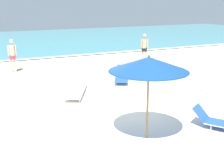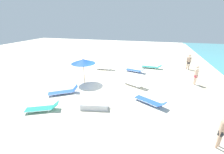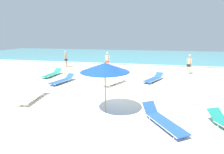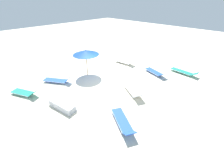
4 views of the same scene
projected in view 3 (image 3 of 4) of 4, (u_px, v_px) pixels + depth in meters
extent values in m
cube|color=beige|center=(118.00, 99.00, 9.84)|extent=(60.00, 60.00, 0.16)
cube|color=#B3A68B|center=(133.00, 68.00, 18.66)|extent=(57.00, 2.20, 0.00)
cube|color=#B3A68B|center=(64.00, 71.00, 17.12)|extent=(2.85, 1.49, 0.00)
cube|color=#B3A68B|center=(168.00, 72.00, 16.30)|extent=(2.57, 1.22, 0.00)
cube|color=teal|center=(139.00, 55.00, 29.33)|extent=(60.00, 18.95, 0.06)
cube|color=white|center=(135.00, 64.00, 20.36)|extent=(56.00, 0.44, 0.01)
cylinder|color=#9E7547|center=(105.00, 90.00, 7.72)|extent=(0.06, 0.06, 2.08)
cone|color=blue|center=(105.00, 67.00, 7.47)|extent=(2.14, 2.14, 0.39)
cylinder|color=#13359C|center=(105.00, 71.00, 7.52)|extent=(2.08, 2.08, 0.01)
sphere|color=#9E7547|center=(105.00, 62.00, 7.42)|extent=(0.07, 0.07, 0.07)
cube|color=white|center=(184.00, 98.00, 9.54)|extent=(0.92, 1.88, 0.03)
cube|color=silver|center=(184.00, 99.00, 9.55)|extent=(0.94, 1.92, 0.04)
cube|color=white|center=(184.00, 97.00, 9.50)|extent=(0.92, 1.88, 0.03)
cube|color=silver|center=(184.00, 97.00, 9.51)|extent=(0.94, 1.92, 0.04)
cube|color=white|center=(184.00, 96.00, 9.48)|extent=(0.92, 1.88, 0.03)
cube|color=silver|center=(184.00, 96.00, 9.48)|extent=(0.94, 1.92, 0.04)
cube|color=white|center=(184.00, 94.00, 9.47)|extent=(0.92, 1.88, 0.03)
cube|color=silver|center=(184.00, 94.00, 9.48)|extent=(0.94, 1.92, 0.04)
cube|color=white|center=(184.00, 92.00, 9.47)|extent=(0.92, 1.88, 0.03)
cube|color=silver|center=(184.00, 93.00, 9.47)|extent=(0.94, 1.92, 0.04)
cube|color=blue|center=(152.00, 80.00, 13.02)|extent=(1.40, 1.89, 0.03)
cylinder|color=silver|center=(148.00, 79.00, 13.21)|extent=(0.90, 1.62, 0.03)
cylinder|color=silver|center=(156.00, 80.00, 12.83)|extent=(0.90, 1.62, 0.03)
cube|color=blue|center=(159.00, 75.00, 13.82)|extent=(0.73, 0.68, 0.35)
cylinder|color=silver|center=(144.00, 82.00, 12.67)|extent=(0.03, 0.03, 0.16)
cylinder|color=silver|center=(150.00, 83.00, 12.35)|extent=(0.03, 0.03, 0.16)
cylinder|color=silver|center=(153.00, 78.00, 13.73)|extent=(0.03, 0.03, 0.16)
cylinder|color=silver|center=(159.00, 80.00, 13.41)|extent=(0.03, 0.03, 0.16)
cube|color=#1E8475|center=(50.00, 75.00, 14.58)|extent=(0.70, 1.86, 0.03)
cylinder|color=silver|center=(47.00, 75.00, 14.66)|extent=(0.13, 1.83, 0.03)
cylinder|color=silver|center=(54.00, 75.00, 14.51)|extent=(0.13, 1.83, 0.03)
cube|color=#1E8475|center=(58.00, 70.00, 15.62)|extent=(0.60, 0.50, 0.33)
cylinder|color=silver|center=(42.00, 78.00, 14.00)|extent=(0.03, 0.03, 0.16)
cylinder|color=silver|center=(48.00, 78.00, 13.87)|extent=(0.03, 0.03, 0.16)
cylinder|color=silver|center=(53.00, 74.00, 15.34)|extent=(0.03, 0.03, 0.16)
cylinder|color=silver|center=(58.00, 74.00, 15.21)|extent=(0.03, 0.03, 0.16)
cube|color=blue|center=(60.00, 81.00, 12.55)|extent=(1.05, 1.82, 0.03)
cylinder|color=silver|center=(57.00, 81.00, 12.69)|extent=(0.51, 1.66, 0.03)
cylinder|color=silver|center=(63.00, 82.00, 12.41)|extent=(0.51, 1.66, 0.03)
cube|color=blue|center=(70.00, 76.00, 13.44)|extent=(0.68, 0.60, 0.35)
cylinder|color=silver|center=(50.00, 84.00, 12.11)|extent=(0.03, 0.03, 0.16)
cylinder|color=silver|center=(55.00, 85.00, 11.88)|extent=(0.03, 0.03, 0.16)
cylinder|color=silver|center=(64.00, 80.00, 13.27)|extent=(0.03, 0.03, 0.16)
cylinder|color=silver|center=(69.00, 81.00, 13.03)|extent=(0.03, 0.03, 0.16)
cube|color=white|center=(30.00, 98.00, 9.22)|extent=(0.78, 1.78, 0.03)
cylinder|color=silver|center=(25.00, 98.00, 9.25)|extent=(0.21, 1.72, 0.03)
cylinder|color=silver|center=(36.00, 98.00, 9.19)|extent=(0.21, 1.72, 0.03)
cube|color=white|center=(40.00, 88.00, 10.17)|extent=(0.61, 0.42, 0.46)
cylinder|color=silver|center=(18.00, 105.00, 8.62)|extent=(0.03, 0.03, 0.16)
cylinder|color=silver|center=(28.00, 105.00, 8.57)|extent=(0.03, 0.03, 0.16)
cylinder|color=silver|center=(33.00, 95.00, 9.92)|extent=(0.03, 0.03, 0.16)
cylinder|color=silver|center=(41.00, 96.00, 9.87)|extent=(0.03, 0.03, 0.16)
cube|color=blue|center=(166.00, 124.00, 6.60)|extent=(1.54, 1.92, 0.03)
cylinder|color=silver|center=(160.00, 125.00, 6.49)|extent=(1.06, 1.61, 0.03)
cylinder|color=silver|center=(173.00, 122.00, 6.70)|extent=(1.06, 1.61, 0.03)
cube|color=blue|center=(150.00, 107.00, 7.58)|extent=(0.70, 0.64, 0.43)
cylinder|color=silver|center=(174.00, 138.00, 5.86)|extent=(0.03, 0.03, 0.16)
cylinder|color=silver|center=(186.00, 135.00, 6.04)|extent=(0.03, 0.03, 0.16)
cylinder|color=silver|center=(149.00, 118.00, 7.20)|extent=(0.03, 0.03, 0.16)
cylinder|color=silver|center=(160.00, 116.00, 7.38)|extent=(0.03, 0.03, 0.16)
cube|color=white|center=(112.00, 82.00, 12.25)|extent=(1.33, 1.83, 0.03)
cylinder|color=silver|center=(109.00, 82.00, 12.44)|extent=(0.82, 1.58, 0.03)
cylinder|color=silver|center=(116.00, 83.00, 12.07)|extent=(0.82, 1.58, 0.03)
cube|color=white|center=(121.00, 77.00, 13.02)|extent=(0.70, 0.63, 0.40)
cylinder|color=silver|center=(103.00, 85.00, 11.91)|extent=(0.03, 0.03, 0.16)
cylinder|color=silver|center=(109.00, 87.00, 11.60)|extent=(0.03, 0.03, 0.16)
cylinder|color=silver|center=(115.00, 81.00, 12.95)|extent=(0.03, 0.03, 0.16)
cylinder|color=silver|center=(121.00, 82.00, 12.64)|extent=(0.03, 0.03, 0.16)
cube|color=#1E8475|center=(216.00, 114.00, 7.01)|extent=(0.71, 0.65, 0.36)
cylinder|color=silver|center=(218.00, 126.00, 6.64)|extent=(0.03, 0.03, 0.16)
cylinder|color=tan|center=(66.00, 63.00, 18.72)|extent=(0.11, 0.11, 0.90)
cylinder|color=tan|center=(67.00, 63.00, 18.91)|extent=(0.11, 0.11, 0.90)
cube|color=black|center=(66.00, 60.00, 18.73)|extent=(0.21, 0.31, 0.24)
cylinder|color=tan|center=(66.00, 56.00, 18.64)|extent=(0.27, 0.27, 0.55)
cylinder|color=tan|center=(65.00, 57.00, 18.47)|extent=(0.08, 0.08, 0.55)
cylinder|color=tan|center=(67.00, 56.00, 18.82)|extent=(0.08, 0.08, 0.55)
sphere|color=tan|center=(65.00, 52.00, 18.53)|extent=(0.21, 0.21, 0.21)
cylinder|color=tan|center=(187.00, 69.00, 15.59)|extent=(0.11, 0.11, 0.90)
cylinder|color=tan|center=(190.00, 69.00, 15.43)|extent=(0.11, 0.11, 0.90)
cube|color=black|center=(189.00, 65.00, 15.42)|extent=(0.34, 0.34, 0.24)
cylinder|color=tan|center=(189.00, 61.00, 15.34)|extent=(0.27, 0.27, 0.55)
cylinder|color=tan|center=(187.00, 61.00, 15.49)|extent=(0.08, 0.08, 0.55)
cylinder|color=tan|center=(191.00, 61.00, 15.20)|extent=(0.08, 0.08, 0.55)
sphere|color=tan|center=(190.00, 56.00, 15.22)|extent=(0.21, 0.21, 0.21)
cylinder|color=beige|center=(108.00, 65.00, 17.63)|extent=(0.11, 0.11, 0.90)
cylinder|color=beige|center=(106.00, 65.00, 17.64)|extent=(0.11, 0.11, 0.90)
cube|color=#D13D4C|center=(107.00, 61.00, 17.55)|extent=(0.33, 0.23, 0.24)
cylinder|color=beige|center=(107.00, 58.00, 17.46)|extent=(0.27, 0.27, 0.55)
cylinder|color=beige|center=(109.00, 58.00, 17.46)|extent=(0.08, 0.08, 0.55)
cylinder|color=beige|center=(106.00, 58.00, 17.47)|extent=(0.08, 0.08, 0.55)
sphere|color=beige|center=(107.00, 53.00, 17.35)|extent=(0.21, 0.21, 0.21)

